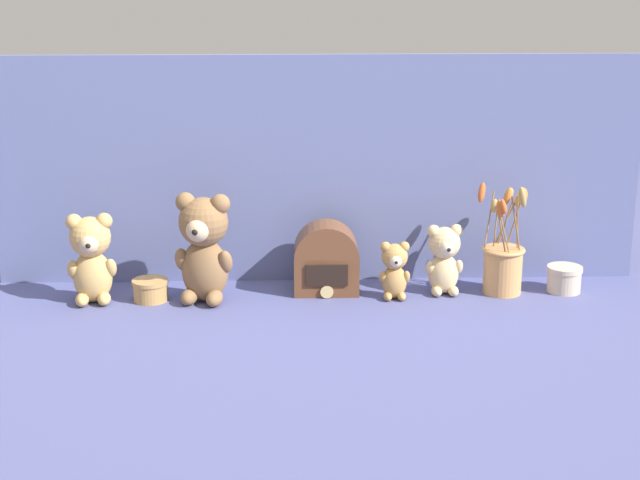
% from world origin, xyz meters
% --- Properties ---
extents(ground_plane, '(4.00, 4.00, 0.00)m').
position_xyz_m(ground_plane, '(0.00, 0.00, 0.00)').
color(ground_plane, '#4C5184').
extents(backdrop_wall, '(1.88, 0.02, 0.66)m').
position_xyz_m(backdrop_wall, '(0.00, 0.17, 0.33)').
color(backdrop_wall, slate).
rests_on(backdrop_wall, ground).
extents(teddy_bear_large, '(0.17, 0.16, 0.31)m').
position_xyz_m(teddy_bear_large, '(-0.32, -0.02, 0.16)').
color(teddy_bear_large, olive).
rests_on(teddy_bear_large, ground).
extents(teddy_bear_medium, '(0.14, 0.13, 0.25)m').
position_xyz_m(teddy_bear_medium, '(-0.63, -0.02, 0.13)').
color(teddy_bear_medium, tan).
rests_on(teddy_bear_medium, ground).
extents(teddy_bear_small, '(0.11, 0.10, 0.20)m').
position_xyz_m(teddy_bear_small, '(0.35, 0.02, 0.11)').
color(teddy_bear_small, '#DBBC84').
rests_on(teddy_bear_small, ground).
extents(teddy_bear_tiny, '(0.09, 0.08, 0.17)m').
position_xyz_m(teddy_bear_tiny, '(0.21, -0.01, 0.09)').
color(teddy_bear_tiny, tan).
rests_on(teddy_bear_tiny, ground).
extents(flower_vase, '(0.15, 0.16, 0.33)m').
position_xyz_m(flower_vase, '(0.52, 0.03, 0.10)').
color(flower_vase, tan).
rests_on(flower_vase, ground).
extents(vintage_radio, '(0.19, 0.12, 0.20)m').
position_xyz_m(vintage_radio, '(0.02, 0.05, 0.09)').
color(vintage_radio, brown).
rests_on(vintage_radio, ground).
extents(decorative_tin_tall, '(0.10, 0.10, 0.06)m').
position_xyz_m(decorative_tin_tall, '(-0.48, -0.01, 0.03)').
color(decorative_tin_tall, tan).
rests_on(decorative_tin_tall, ground).
extents(decorative_tin_short, '(0.10, 0.10, 0.08)m').
position_xyz_m(decorative_tin_short, '(0.70, 0.03, 0.04)').
color(decorative_tin_short, beige).
rests_on(decorative_tin_short, ground).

